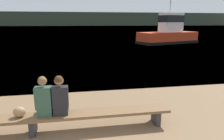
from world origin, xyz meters
TOP-DOWN VIEW (x-y plane):
  - water_surface at (0.00, 125.80)m, footprint 240.00×240.00m
  - far_shoreline at (0.00, 154.87)m, footprint 600.00×12.00m
  - bench_main at (-1.11, 2.92)m, footprint 6.98×0.50m
  - person_left at (-0.80, 2.93)m, footprint 0.40×0.42m
  - person_right at (-0.43, 2.93)m, footprint 0.40×0.42m
  - shopping_bag at (-1.40, 2.94)m, footprint 0.29×0.21m
  - tugboat_red at (11.68, 22.91)m, footprint 8.61×5.21m

SIDE VIEW (x-z plane):
  - water_surface at x=0.00m, z-range 0.00..0.00m
  - bench_main at x=-1.11m, z-range 0.15..0.62m
  - shopping_bag at x=-1.40m, z-range 0.47..0.73m
  - person_left at x=-0.80m, z-range 0.39..1.40m
  - person_right at x=-0.43m, z-range 0.40..1.41m
  - tugboat_red at x=11.68m, z-range -2.18..4.59m
  - far_shoreline at x=0.00m, z-range 0.00..9.75m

